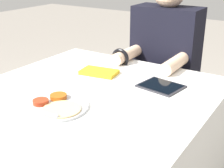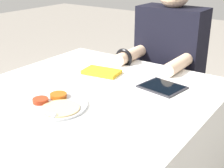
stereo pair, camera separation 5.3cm
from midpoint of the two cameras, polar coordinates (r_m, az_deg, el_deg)
dining_table at (r=1.62m, az=-1.52°, el=-12.46°), size 1.05×0.97×0.71m
thali_tray at (r=1.29m, az=-9.32°, el=-3.81°), size 0.27×0.27×0.03m
red_notebook at (r=1.63m, az=-0.99°, el=2.16°), size 0.20×0.14×0.02m
tablet_device at (r=1.48m, az=10.18°, el=-0.54°), size 0.21×0.19×0.01m
person_diner at (r=2.01m, az=10.89°, el=0.71°), size 0.40×0.45×1.19m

